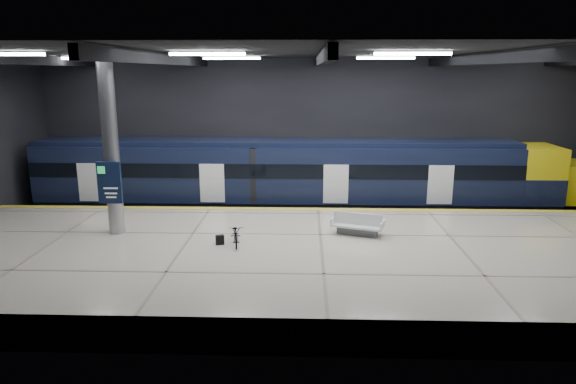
{
  "coord_description": "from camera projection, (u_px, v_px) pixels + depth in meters",
  "views": [
    {
      "loc": [
        -0.63,
        -20.1,
        7.31
      ],
      "look_at": [
        -1.34,
        1.5,
        2.2
      ],
      "focal_mm": 32.0,
      "sensor_mm": 36.0,
      "label": 1
    }
  ],
  "objects": [
    {
      "name": "platform",
      "position": [
        321.0,
        262.0,
        18.66
      ],
      "size": [
        30.0,
        11.0,
        1.1
      ],
      "primitive_type": "cube",
      "color": "beige",
      "rests_on": "ground"
    },
    {
      "name": "pannier_bag",
      "position": [
        220.0,
        240.0,
        18.8
      ],
      "size": [
        0.34,
        0.27,
        0.35
      ],
      "primitive_type": "cube",
      "rotation": [
        0.0,
        0.0,
        0.33
      ],
      "color": "black",
      "rests_on": "platform"
    },
    {
      "name": "rails",
      "position": [
        316.0,
        214.0,
        26.55
      ],
      "size": [
        30.0,
        1.52,
        0.16
      ],
      "color": "gray",
      "rests_on": "ground"
    },
    {
      "name": "bench",
      "position": [
        358.0,
        227.0,
        19.91
      ],
      "size": [
        2.14,
        1.41,
        0.88
      ],
      "rotation": [
        0.0,
        0.0,
        -0.33
      ],
      "color": "#595B60",
      "rests_on": "platform"
    },
    {
      "name": "room_shell",
      "position": [
        321.0,
        113.0,
        19.9
      ],
      "size": [
        30.1,
        16.1,
        8.05
      ],
      "color": "black",
      "rests_on": "ground"
    },
    {
      "name": "safety_strip",
      "position": [
        318.0,
        209.0,
        23.64
      ],
      "size": [
        30.0,
        0.4,
        0.01
      ],
      "primitive_type": "cube",
      "color": "yellow",
      "rests_on": "platform"
    },
    {
      "name": "ground",
      "position": [
        319.0,
        252.0,
        21.22
      ],
      "size": [
        30.0,
        30.0,
        0.0
      ],
      "primitive_type": "plane",
      "color": "black",
      "rests_on": "ground"
    },
    {
      "name": "bicycle",
      "position": [
        236.0,
        234.0,
        18.73
      ],
      "size": [
        0.76,
        1.56,
        0.78
      ],
      "primitive_type": "imported",
      "rotation": [
        0.0,
        0.0,
        0.17
      ],
      "color": "#99999E",
      "rests_on": "platform"
    },
    {
      "name": "info_column",
      "position": [
        111.0,
        148.0,
        19.45
      ],
      "size": [
        0.9,
        0.78,
        6.9
      ],
      "color": "#9EA0A5",
      "rests_on": "platform"
    },
    {
      "name": "train",
      "position": [
        311.0,
        177.0,
        26.1
      ],
      "size": [
        29.4,
        2.84,
        3.79
      ],
      "color": "black",
      "rests_on": "ground"
    }
  ]
}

